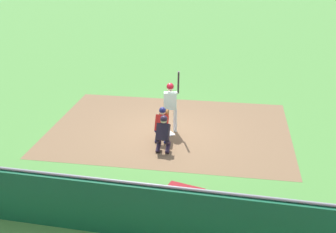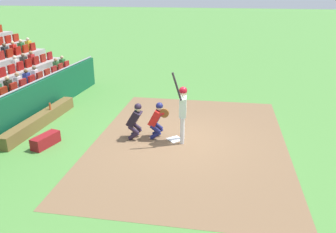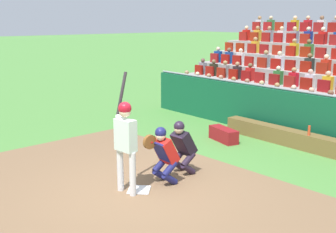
# 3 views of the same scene
# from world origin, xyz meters

# --- Properties ---
(ground_plane) EXTENTS (160.00, 160.00, 0.00)m
(ground_plane) POSITION_xyz_m (0.00, 0.00, 0.00)
(ground_plane) COLOR #508D3E
(infield_dirt_patch) EXTENTS (9.02, 6.56, 0.01)m
(infield_dirt_patch) POSITION_xyz_m (0.00, 0.50, 0.00)
(infield_dirt_patch) COLOR brown
(infield_dirt_patch) RESTS_ON ground_plane
(home_plate_marker) EXTENTS (0.62, 0.62, 0.02)m
(home_plate_marker) POSITION_xyz_m (0.00, 0.00, 0.02)
(home_plate_marker) COLOR white
(home_plate_marker) RESTS_ON infield_dirt_patch
(batter_at_plate) EXTENTS (0.64, 0.45, 2.39)m
(batter_at_plate) POSITION_xyz_m (0.08, 0.25, 1.17)
(batter_at_plate) COLOR silver
(batter_at_plate) RESTS_ON ground_plane
(catcher_crouching) EXTENTS (0.46, 0.71, 1.27)m
(catcher_crouching) POSITION_xyz_m (-0.04, -0.61, 0.71)
(catcher_crouching) COLOR navy
(catcher_crouching) RESTS_ON ground_plane
(home_plate_umpire) EXTENTS (0.46, 0.51, 1.26)m
(home_plate_umpire) POSITION_xyz_m (0.15, -1.31, 0.69)
(home_plate_umpire) COLOR #281C30
(home_plate_umpire) RESTS_ON ground_plane
(dugout_wall) EXTENTS (12.10, 0.24, 1.47)m
(dugout_wall) POSITION_xyz_m (0.00, -5.60, 0.71)
(dugout_wall) COLOR #115333
(dugout_wall) RESTS_ON ground_plane
(dugout_bench) EXTENTS (4.35, 0.40, 0.44)m
(dugout_bench) POSITION_xyz_m (-0.18, -5.05, 0.22)
(dugout_bench) COLOR brown
(dugout_bench) RESTS_ON ground_plane
(water_bottle_on_bench) EXTENTS (0.07, 0.07, 0.26)m
(water_bottle_on_bench) POSITION_xyz_m (-0.75, -4.95, 0.57)
(water_bottle_on_bench) COLOR #CE4524
(water_bottle_on_bench) RESTS_ON dugout_bench
(equipment_duffel_bag) EXTENTS (1.05, 0.57, 0.38)m
(equipment_duffel_bag) POSITION_xyz_m (1.33, -3.95, 0.19)
(equipment_duffel_bag) COLOR maroon
(equipment_duffel_bag) RESTS_ON ground_plane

